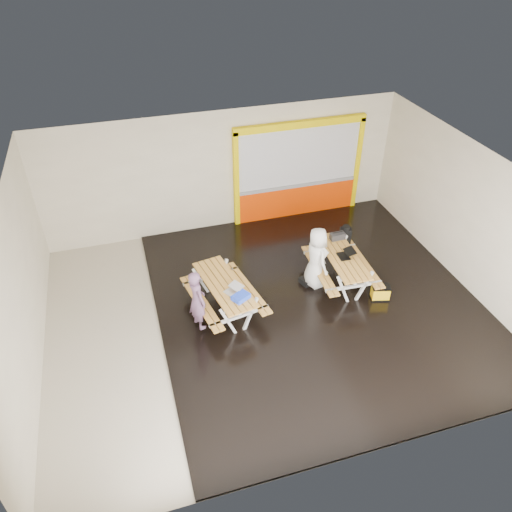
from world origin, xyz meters
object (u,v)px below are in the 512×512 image
object	(u,v)px
person_left	(197,300)
dark_case	(308,280)
person_right	(316,258)
fluke_bag	(380,293)
backpack	(345,235)
blue_pouch	(241,297)
laptop_left	(233,290)
toolbox	(337,236)
laptop_right	(346,254)
picnic_table_right	(342,262)
picnic_table_left	(224,290)

from	to	relation	value
person_left	dark_case	xyz separation A→B (m)	(2.95, 0.79, -0.74)
person_right	fluke_bag	size ratio (longest dim) A/B	3.29
backpack	dark_case	distance (m)	1.65
person_right	dark_case	size ratio (longest dim) A/B	4.05
blue_pouch	dark_case	distance (m)	2.38
person_left	laptop_left	xyz separation A→B (m)	(0.82, 0.06, 0.02)
laptop_left	toolbox	size ratio (longest dim) A/B	1.25
laptop_right	dark_case	size ratio (longest dim) A/B	1.02
person_left	laptop_left	size ratio (longest dim) A/B	3.11
person_right	toolbox	distance (m)	1.07
person_right	blue_pouch	xyz separation A→B (m)	(-2.14, -0.89, 0.02)
toolbox	person_right	bearing A→B (deg)	-142.36
dark_case	backpack	bearing A→B (deg)	30.61
fluke_bag	picnic_table_right	bearing A→B (deg)	124.65
picnic_table_left	blue_pouch	distance (m)	0.70
picnic_table_left	fluke_bag	bearing A→B (deg)	-10.73
picnic_table_left	picnic_table_right	distance (m)	3.05
backpack	fluke_bag	distance (m)	1.93
person_left	toolbox	world-z (taller)	person_left
backpack	fluke_bag	size ratio (longest dim) A/B	1.05
laptop_right	backpack	distance (m)	1.09
blue_pouch	person_left	bearing A→B (deg)	167.56
backpack	dark_case	world-z (taller)	backpack
backpack	person_left	bearing A→B (deg)	-159.84
laptop_right	dark_case	bearing A→B (deg)	166.83
laptop_right	fluke_bag	bearing A→B (deg)	-56.80
blue_pouch	toolbox	xyz separation A→B (m)	(2.99, 1.54, 0.03)
person_right	backpack	xyz separation A→B (m)	(1.19, 0.88, -0.11)
laptop_right	toolbox	bearing A→B (deg)	81.11
person_right	fluke_bag	xyz separation A→B (m)	(1.30, -0.97, -0.63)
laptop_right	fluke_bag	distance (m)	1.23
picnic_table_right	laptop_left	size ratio (longest dim) A/B	4.50
person_right	laptop_right	xyz separation A→B (m)	(0.73, -0.10, 0.02)
picnic_table_right	laptop_right	world-z (taller)	laptop_right
laptop_left	picnic_table_right	bearing A→B (deg)	11.02
person_left	fluke_bag	bearing A→B (deg)	-111.67
laptop_right	backpack	xyz separation A→B (m)	(0.47, 0.98, -0.13)
picnic_table_right	backpack	size ratio (longest dim) A/B	4.16
laptop_right	person_left	bearing A→B (deg)	-171.18
dark_case	fluke_bag	distance (m)	1.78
backpack	picnic_table_left	bearing A→B (deg)	-162.06
picnic_table_left	laptop_right	xyz separation A→B (m)	(3.10, 0.18, 0.24)
person_left	dark_case	distance (m)	3.14
laptop_right	blue_pouch	size ratio (longest dim) A/B	1.10
person_left	laptop_left	world-z (taller)	person_left
laptop_right	blue_pouch	world-z (taller)	laptop_right
toolbox	backpack	xyz separation A→B (m)	(0.35, 0.22, -0.16)
person_left	backpack	size ratio (longest dim) A/B	2.88
picnic_table_right	fluke_bag	bearing A→B (deg)	-55.35
person_left	fluke_bag	distance (m)	4.42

